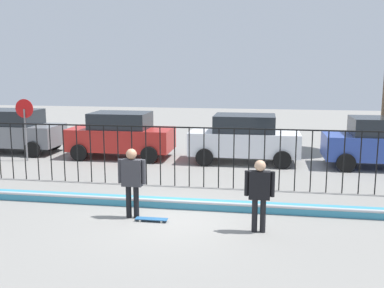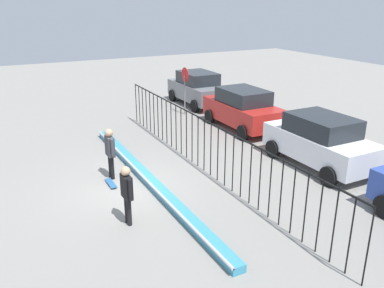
# 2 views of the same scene
# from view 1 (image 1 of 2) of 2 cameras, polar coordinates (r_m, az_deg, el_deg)

# --- Properties ---
(ground_plane) EXTENTS (60.00, 60.00, 0.00)m
(ground_plane) POSITION_cam_1_polar(r_m,az_deg,el_deg) (11.39, -2.89, -9.33)
(ground_plane) COLOR gray
(bowl_coping_ledge) EXTENTS (11.00, 0.40, 0.27)m
(bowl_coping_ledge) POSITION_cam_1_polar(r_m,az_deg,el_deg) (12.06, -2.12, -7.62)
(bowl_coping_ledge) COLOR teal
(bowl_coping_ledge) RESTS_ON ground
(perimeter_fence) EXTENTS (14.04, 0.04, 1.91)m
(perimeter_fence) POSITION_cam_1_polar(r_m,az_deg,el_deg) (13.85, -0.37, -0.84)
(perimeter_fence) COLOR black
(perimeter_fence) RESTS_ON ground
(skateboarder) EXTENTS (0.71, 0.27, 1.77)m
(skateboarder) POSITION_cam_1_polar(r_m,az_deg,el_deg) (11.11, -7.76, -4.20)
(skateboarder) COLOR black
(skateboarder) RESTS_ON ground
(skateboard) EXTENTS (0.80, 0.20, 0.07)m
(skateboard) POSITION_cam_1_polar(r_m,az_deg,el_deg) (11.07, -5.25, -9.61)
(skateboard) COLOR #26598C
(skateboard) RESTS_ON ground
(camera_operator) EXTENTS (0.68, 0.26, 1.69)m
(camera_operator) POSITION_cam_1_polar(r_m,az_deg,el_deg) (10.18, 8.70, -5.79)
(camera_operator) COLOR black
(camera_operator) RESTS_ON ground
(parked_car_gray) EXTENTS (4.30, 2.12, 1.90)m
(parked_car_gray) POSITION_cam_1_polar(r_m,az_deg,el_deg) (21.14, -22.15, 1.61)
(parked_car_gray) COLOR slate
(parked_car_gray) RESTS_ON ground
(parked_car_red) EXTENTS (4.30, 2.12, 1.90)m
(parked_car_red) POSITION_cam_1_polar(r_m,az_deg,el_deg) (18.67, -9.15, 1.21)
(parked_car_red) COLOR #B2231E
(parked_car_red) RESTS_ON ground
(parked_car_white) EXTENTS (4.30, 2.12, 1.90)m
(parked_car_white) POSITION_cam_1_polar(r_m,az_deg,el_deg) (17.62, 6.77, 0.76)
(parked_car_white) COLOR silver
(parked_car_white) RESTS_ON ground
(parked_car_blue) EXTENTS (4.30, 2.12, 1.90)m
(parked_car_blue) POSITION_cam_1_polar(r_m,az_deg,el_deg) (18.02, 23.43, 0.21)
(parked_car_blue) COLOR #2D479E
(parked_car_blue) RESTS_ON ground
(stop_sign) EXTENTS (0.76, 0.07, 2.50)m
(stop_sign) POSITION_cam_1_polar(r_m,az_deg,el_deg) (18.89, -20.74, 2.77)
(stop_sign) COLOR slate
(stop_sign) RESTS_ON ground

